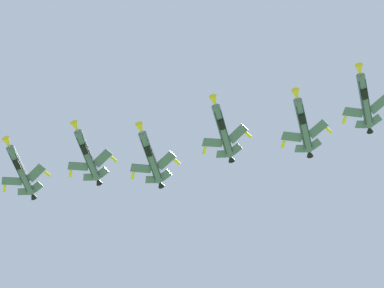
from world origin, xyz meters
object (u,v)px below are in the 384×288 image
at_px(fighter_jet_left_outer, 151,156).
at_px(fighter_jet_trail_slot, 20,169).
at_px(fighter_jet_right_wing, 223,130).
at_px(fighter_jet_right_outer, 87,154).
at_px(fighter_jet_lead, 365,100).
at_px(fighter_jet_left_wing, 303,124).

relative_size(fighter_jet_left_outer, fighter_jet_trail_slot, 1.00).
relative_size(fighter_jet_right_wing, fighter_jet_left_outer, 1.00).
xyz_separation_m(fighter_jet_right_wing, fighter_jet_trail_slot, (-38.24, 19.87, 1.27)).
xyz_separation_m(fighter_jet_right_wing, fighter_jet_left_outer, (-12.86, 8.23, -1.97)).
relative_size(fighter_jet_right_outer, fighter_jet_trail_slot, 1.00).
relative_size(fighter_jet_lead, fighter_jet_right_outer, 1.00).
distance_m(fighter_jet_lead, fighter_jet_right_outer, 56.97).
relative_size(fighter_jet_left_wing, fighter_jet_left_outer, 1.00).
xyz_separation_m(fighter_jet_lead, fighter_jet_right_outer, (-51.13, 25.11, -0.50)).
bearing_deg(fighter_jet_right_outer, fighter_jet_left_outer, -172.49).
bearing_deg(fighter_jet_lead, fighter_jet_right_outer, 2.17).
bearing_deg(fighter_jet_left_outer, fighter_jet_right_wing, 175.70).
bearing_deg(fighter_jet_left_wing, fighter_jet_right_outer, 2.94).
bearing_deg(fighter_jet_lead, fighter_jet_left_wing, -0.51).
bearing_deg(fighter_jet_trail_slot, fighter_jet_lead, -178.23).
distance_m(fighter_jet_left_outer, fighter_jet_right_outer, 13.74).
bearing_deg(fighter_jet_right_wing, fighter_jet_left_outer, -4.30).
relative_size(fighter_jet_lead, fighter_jet_trail_slot, 1.00).
xyz_separation_m(fighter_jet_left_wing, fighter_jet_left_outer, (-27.48, 14.21, -0.16)).
bearing_deg(fighter_jet_right_wing, fighter_jet_lead, -176.87).
bearing_deg(fighter_jet_right_wing, fighter_jet_right_outer, 1.21).
bearing_deg(fighter_jet_left_outer, fighter_jet_right_outer, 7.51).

